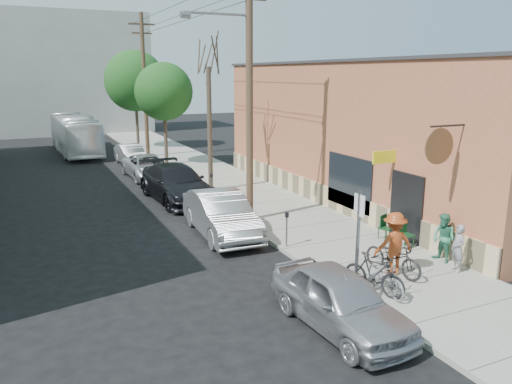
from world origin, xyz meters
name	(u,v)px	position (x,y,z in m)	size (l,w,h in m)	color
ground	(229,262)	(0.00, 0.00, 0.00)	(120.00, 120.00, 0.00)	black
sidewalk	(225,183)	(4.25, 11.00, 0.07)	(4.50, 58.00, 0.15)	#98978D
cafe_building	(364,132)	(8.99, 4.99, 3.30)	(6.60, 20.20, 6.61)	#AD5F40
end_cap_building	(56,74)	(-2.00, 42.00, 6.00)	(18.00, 8.00, 12.00)	#A5A6A1
sign_post	(358,231)	(2.35, -3.70, 1.83)	(0.07, 0.45, 2.80)	slate
parking_meter_near	(287,223)	(2.25, 0.18, 0.98)	(0.14, 0.14, 1.24)	slate
parking_meter_far	(212,182)	(2.25, 7.68, 0.98)	(0.14, 0.14, 1.24)	slate
utility_pole_near	(248,90)	(2.39, 3.71, 5.41)	(3.57, 0.28, 10.00)	#503A28
utility_pole_far	(145,83)	(2.45, 21.74, 5.34)	(1.80, 0.28, 10.00)	#503A28
tree_bare	(210,130)	(2.80, 9.33, 3.26)	(0.24, 0.24, 6.21)	#44392C
tree_leafy_mid	(164,92)	(2.80, 17.90, 4.89)	(3.73, 3.73, 6.61)	#44392C
tree_leafy_far	(135,81)	(2.80, 26.64, 5.46)	(4.83, 4.83, 7.74)	#44392C
patio_chair_a	(386,228)	(5.88, -0.69, 0.59)	(0.50, 0.50, 0.88)	#103B1A
patio_chair_b	(406,235)	(5.96, -1.63, 0.59)	(0.50, 0.50, 0.88)	#103B1A
patron_grey	(458,248)	(5.85, -4.00, 0.89)	(0.54, 0.35, 1.48)	gray
patron_green	(444,238)	(6.08, -3.20, 0.94)	(0.77, 0.60, 1.58)	#338161
cyclist	(394,244)	(3.96, -3.33, 1.11)	(1.24, 0.71, 1.91)	#993B16
cyclist_bike	(393,257)	(3.96, -3.33, 0.68)	(0.70, 2.02, 1.06)	black
parked_bike_a	(374,274)	(2.59, -4.18, 0.70)	(0.52, 1.85, 1.11)	black
parked_bike_b	(386,277)	(2.91, -4.29, 0.61)	(0.61, 1.74, 0.92)	slate
car_0	(340,300)	(0.80, -5.16, 0.73)	(1.72, 4.28, 1.46)	#A3A4AA
car_1	(221,214)	(0.80, 2.70, 0.83)	(1.76, 5.05, 1.66)	#999CA0
car_2	(176,183)	(0.80, 8.67, 0.85)	(2.39, 5.88, 1.71)	black
car_3	(148,167)	(0.80, 14.56, 0.68)	(2.26, 4.91, 1.36)	#B5B9BE
car_4	(131,155)	(0.80, 19.57, 0.67)	(1.43, 4.10, 1.35)	gray
bus	(75,134)	(-2.07, 26.36, 1.48)	(2.49, 10.64, 2.96)	white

